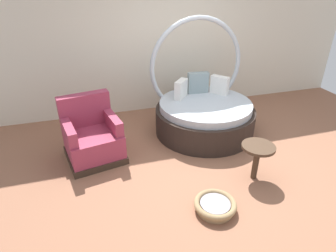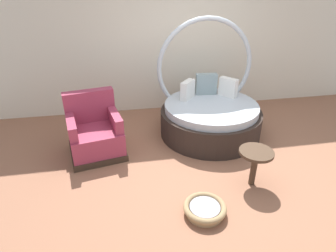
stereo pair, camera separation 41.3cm
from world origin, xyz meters
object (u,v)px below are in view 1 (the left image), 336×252
object	(u,v)px
red_armchair	(92,138)
side_table	(258,152)
pet_basket	(215,206)
round_daybed	(203,110)

from	to	relation	value
red_armchair	side_table	xyz separation A→B (m)	(2.08, -1.18, 0.10)
pet_basket	side_table	bearing A→B (deg)	28.18
round_daybed	pet_basket	world-z (taller)	round_daybed
red_armchair	pet_basket	bearing A→B (deg)	-50.90
round_daybed	pet_basket	distance (m)	2.04
round_daybed	side_table	bearing A→B (deg)	-84.61
red_armchair	side_table	distance (m)	2.39
round_daybed	red_armchair	size ratio (longest dim) A/B	2.04
round_daybed	pet_basket	bearing A→B (deg)	-108.54
red_armchair	pet_basket	xyz separation A→B (m)	(1.30, -1.60, -0.26)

